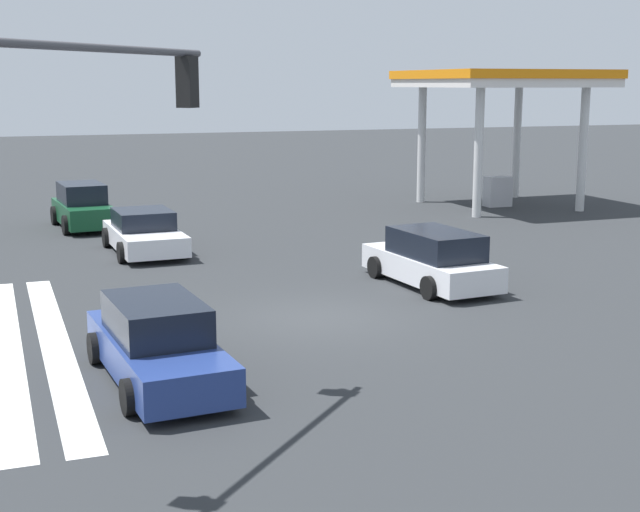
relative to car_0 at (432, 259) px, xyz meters
The scene contains 6 objects.
ground_plane 4.47m from the car_0, 62.65° to the right, with size 155.61×155.61×0.00m, color #2B2D30.
car_0 is the anchor object (origin of this frame).
car_1 9.77m from the car_0, 139.53° to the right, with size 4.66×2.26×1.35m.
car_3 9.69m from the car_0, 57.89° to the right, with size 4.87×2.16×1.49m.
car_6 15.22m from the car_0, 149.81° to the right, with size 4.32×2.16×1.66m.
gas_station_canopy 16.94m from the car_0, 142.43° to the left, with size 7.24×7.24×5.84m.
Camera 1 is at (18.57, -6.93, 5.28)m, focal length 50.00 mm.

